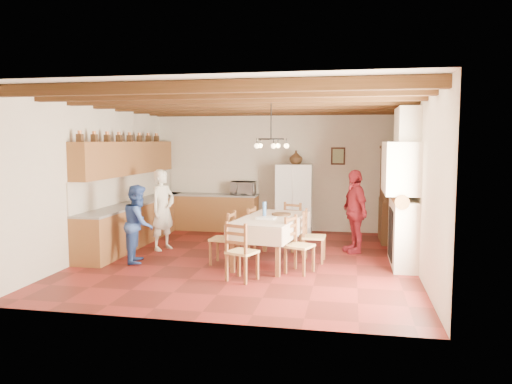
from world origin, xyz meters
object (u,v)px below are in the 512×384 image
hutch (392,194)px  chair_left_near (223,238)px  refrigerator (294,199)px  person_man (163,210)px  chair_left_far (243,231)px  dining_table (271,222)px  chair_end_near (242,251)px  microwave (243,188)px  chair_right_far (314,236)px  person_woman_red (355,211)px  chair_right_near (300,245)px  person_woman_blue (139,224)px  chair_end_far (288,227)px

hutch → chair_left_near: hutch is taller
refrigerator → person_man: refrigerator is taller
hutch → chair_left_far: bearing=-146.5°
dining_table → person_man: bearing=163.6°
dining_table → chair_left_far: (-0.61, 0.45, -0.28)m
chair_end_near → microwave: bearing=-55.8°
chair_left_far → chair_end_near: (0.35, -1.67, 0.00)m
person_man → microwave: person_man is taller
refrigerator → person_man: (-2.43, -2.19, -0.01)m
refrigerator → person_man: 3.27m
chair_right_far → person_woman_red: person_woman_red is taller
hutch → chair_right_near: hutch is taller
dining_table → chair_right_far: size_ratio=2.14×
microwave → hutch: bearing=-13.4°
chair_left_far → chair_end_near: same height
refrigerator → chair_left_near: (-0.93, -3.12, -0.35)m
hutch → person_woman_blue: (-4.68, -2.82, -0.34)m
chair_left_far → chair_right_far: bearing=90.2°
chair_right_far → chair_end_far: size_ratio=1.00×
chair_end_far → person_woman_blue: (-2.57, -1.51, 0.23)m
hutch → chair_left_far: (-2.90, -1.98, -0.57)m
person_woman_blue → dining_table: bearing=-97.0°
dining_table → refrigerator: bearing=88.1°
person_woman_red → chair_left_near: bearing=-81.3°
microwave → chair_end_far: bearing=-57.9°
chair_right_near → chair_right_far: size_ratio=1.00×
chair_right_near → person_man: bearing=87.3°
chair_left_far → chair_end_near: 1.71m
person_man → person_woman_red: (3.83, 0.50, 0.01)m
dining_table → person_woman_red: (1.50, 1.18, 0.07)m
chair_right_near → chair_right_far: bearing=8.5°
person_man → person_woman_blue: 1.08m
chair_end_far → microwave: bearing=146.6°
dining_table → chair_right_near: bearing=-44.8°
chair_right_far → person_man: size_ratio=0.58×
hutch → microwave: 3.54m
chair_right_near → chair_end_near: size_ratio=1.00×
chair_left_near → person_woman_red: person_woman_red is taller
dining_table → chair_left_far: chair_left_far is taller
chair_end_near → chair_right_far: bearing=-103.1°
person_woman_red → person_woman_blue: bearing=-90.9°
refrigerator → hutch: bearing=-13.6°
hutch → dining_table: size_ratio=1.02×
dining_table → person_man: person_man is taller
chair_end_near → person_man: person_man is taller
chair_left_near → chair_end_far: size_ratio=1.00×
dining_table → chair_end_near: chair_end_near is taller
chair_left_near → person_man: (-1.50, 0.93, 0.34)m
chair_end_near → person_woman_blue: size_ratio=0.67×
person_man → person_woman_red: 3.86m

